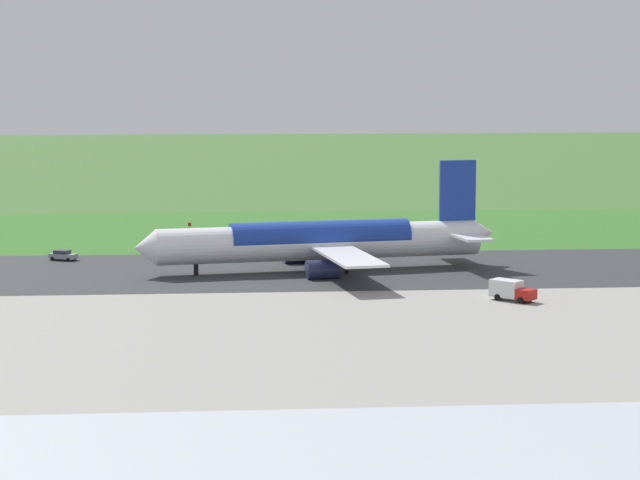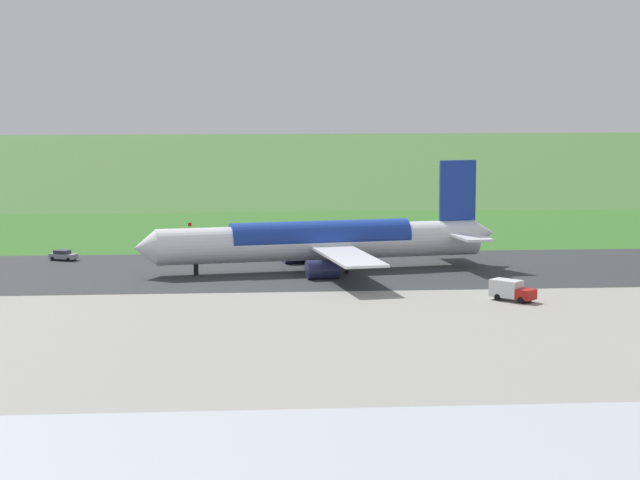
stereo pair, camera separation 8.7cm
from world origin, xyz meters
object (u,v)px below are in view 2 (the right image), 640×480
airliner_main (323,241)px  no_stopping_sign (190,228)px  service_truck_baggage (511,290)px  traffic_cone_orange (162,235)px  service_car_followme (63,255)px

airliner_main → no_stopping_sign: bearing=-63.8°
service_truck_baggage → no_stopping_sign: (41.98, -67.62, -0.03)m
service_truck_baggage → traffic_cone_orange: (46.81, -67.27, -1.13)m
service_car_followme → service_truck_baggage: bearing=147.1°
airliner_main → no_stopping_sign: 45.83m
traffic_cone_orange → service_truck_baggage: bearing=124.8°
airliner_main → service_car_followme: (39.02, -12.82, -3.51)m
service_car_followme → traffic_cone_orange: 31.18m
no_stopping_sign → traffic_cone_orange: 4.97m
service_truck_baggage → no_stopping_sign: 79.59m
no_stopping_sign → traffic_cone_orange: (4.83, 0.35, -1.09)m
no_stopping_sign → traffic_cone_orange: bearing=4.2°
airliner_main → no_stopping_sign: airliner_main is taller
airliner_main → service_car_followme: size_ratio=11.83×
no_stopping_sign → traffic_cone_orange: size_ratio=4.15×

